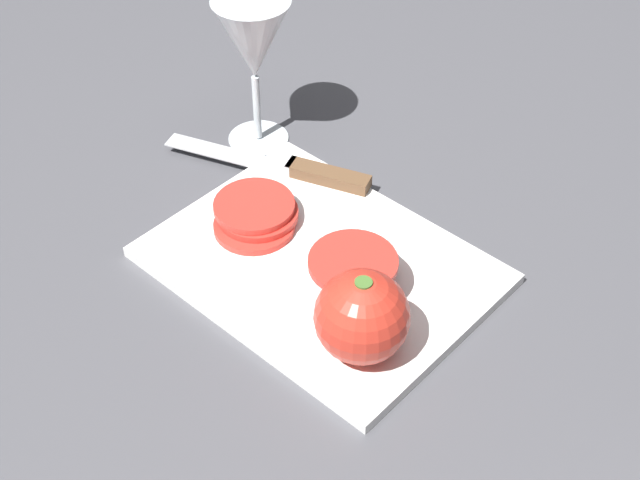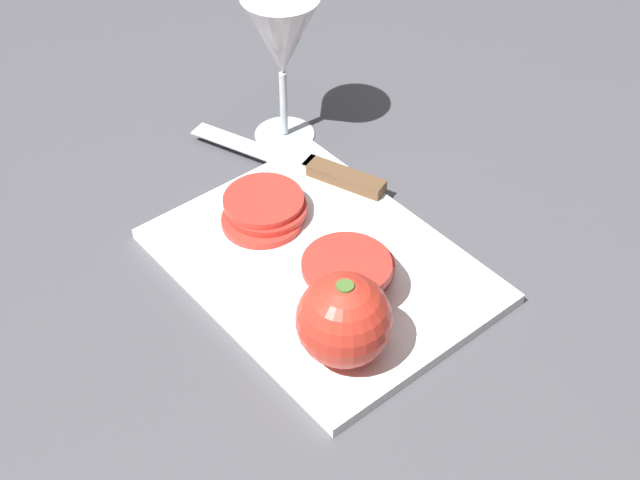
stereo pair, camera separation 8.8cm
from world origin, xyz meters
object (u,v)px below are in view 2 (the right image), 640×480
Objects in this scene: whole_tomato at (344,320)px; tomato_slice_stack_near at (349,266)px; tomato_slice_stack_far at (263,210)px; wine_glass at (281,41)px; knife at (323,171)px.

whole_tomato is 0.77× the size of tomato_slice_stack_near.
whole_tomato reaches higher than tomato_slice_stack_near.
tomato_slice_stack_near is (-0.06, 0.06, -0.02)m from whole_tomato.
whole_tomato is at bearing -44.41° from tomato_slice_stack_near.
tomato_slice_stack_near is 0.13m from tomato_slice_stack_far.
wine_glass is 1.87× the size of tomato_slice_stack_far.
wine_glass is 0.36m from whole_tomato.
tomato_slice_stack_near is (0.15, -0.09, 0.02)m from knife.
wine_glass reaches higher than whole_tomato.
knife is 0.17m from tomato_slice_stack_near.
tomato_slice_stack_near is at bearing -24.43° from wine_glass.
tomato_slice_stack_far is at bearing 79.12° from knife.
tomato_slice_stack_far is (0.12, -0.12, -0.11)m from wine_glass.
tomato_slice_stack_far is (-0.19, 0.06, -0.03)m from whole_tomato.
tomato_slice_stack_near reaches higher than knife.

